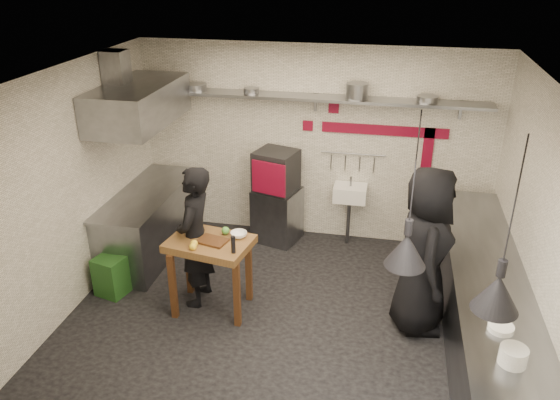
% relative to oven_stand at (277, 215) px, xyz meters
% --- Properties ---
extents(floor, '(5.00, 5.00, 0.00)m').
position_rel_oven_stand_xyz_m(floor, '(0.48, -1.79, -0.40)').
color(floor, black).
rests_on(floor, ground).
extents(ceiling, '(5.00, 5.00, 0.00)m').
position_rel_oven_stand_xyz_m(ceiling, '(0.48, -1.79, 2.40)').
color(ceiling, beige).
rests_on(ceiling, floor).
extents(wall_back, '(5.00, 0.04, 2.80)m').
position_rel_oven_stand_xyz_m(wall_back, '(0.48, 0.31, 1.00)').
color(wall_back, white).
rests_on(wall_back, floor).
extents(wall_front, '(5.00, 0.04, 2.80)m').
position_rel_oven_stand_xyz_m(wall_front, '(0.48, -3.89, 1.00)').
color(wall_front, white).
rests_on(wall_front, floor).
extents(wall_left, '(0.04, 4.20, 2.80)m').
position_rel_oven_stand_xyz_m(wall_left, '(-2.02, -1.79, 1.00)').
color(wall_left, white).
rests_on(wall_left, floor).
extents(wall_right, '(0.04, 4.20, 2.80)m').
position_rel_oven_stand_xyz_m(wall_right, '(2.98, -1.79, 1.00)').
color(wall_right, white).
rests_on(wall_right, floor).
extents(red_band_horiz, '(1.70, 0.02, 0.14)m').
position_rel_oven_stand_xyz_m(red_band_horiz, '(1.43, 0.29, 1.28)').
color(red_band_horiz, maroon).
rests_on(red_band_horiz, wall_back).
extents(red_band_vert, '(0.14, 0.02, 1.10)m').
position_rel_oven_stand_xyz_m(red_band_vert, '(2.03, 0.29, 0.80)').
color(red_band_vert, maroon).
rests_on(red_band_vert, wall_back).
extents(red_tile_a, '(0.14, 0.02, 0.14)m').
position_rel_oven_stand_xyz_m(red_tile_a, '(0.73, 0.29, 1.55)').
color(red_tile_a, maroon).
rests_on(red_tile_a, wall_back).
extents(red_tile_b, '(0.14, 0.02, 0.14)m').
position_rel_oven_stand_xyz_m(red_tile_b, '(0.38, 0.29, 1.28)').
color(red_tile_b, maroon).
rests_on(red_tile_b, wall_back).
extents(back_shelf, '(4.60, 0.34, 0.04)m').
position_rel_oven_stand_xyz_m(back_shelf, '(0.48, 0.13, 1.72)').
color(back_shelf, slate).
rests_on(back_shelf, wall_back).
extents(shelf_bracket_left, '(0.04, 0.06, 0.24)m').
position_rel_oven_stand_xyz_m(shelf_bracket_left, '(-1.42, 0.28, 1.62)').
color(shelf_bracket_left, slate).
rests_on(shelf_bracket_left, wall_back).
extents(shelf_bracket_mid, '(0.04, 0.06, 0.24)m').
position_rel_oven_stand_xyz_m(shelf_bracket_mid, '(0.48, 0.28, 1.62)').
color(shelf_bracket_mid, slate).
rests_on(shelf_bracket_mid, wall_back).
extents(shelf_bracket_right, '(0.04, 0.06, 0.24)m').
position_rel_oven_stand_xyz_m(shelf_bracket_right, '(2.38, 0.28, 1.62)').
color(shelf_bracket_right, slate).
rests_on(shelf_bracket_right, wall_back).
extents(pan_far_left, '(0.29, 0.29, 0.09)m').
position_rel_oven_stand_xyz_m(pan_far_left, '(-1.17, 0.13, 1.79)').
color(pan_far_left, slate).
rests_on(pan_far_left, back_shelf).
extents(pan_mid_left, '(0.23, 0.23, 0.07)m').
position_rel_oven_stand_xyz_m(pan_mid_left, '(-0.38, 0.13, 1.78)').
color(pan_mid_left, slate).
rests_on(pan_mid_left, back_shelf).
extents(stock_pot, '(0.37, 0.37, 0.20)m').
position_rel_oven_stand_xyz_m(stock_pot, '(1.04, 0.13, 1.84)').
color(stock_pot, slate).
rests_on(stock_pot, back_shelf).
extents(pan_right, '(0.34, 0.34, 0.08)m').
position_rel_oven_stand_xyz_m(pan_right, '(1.94, 0.13, 1.78)').
color(pan_right, slate).
rests_on(pan_right, back_shelf).
extents(oven_stand, '(0.73, 0.70, 0.80)m').
position_rel_oven_stand_xyz_m(oven_stand, '(0.00, 0.00, 0.00)').
color(oven_stand, slate).
rests_on(oven_stand, floor).
extents(combi_oven, '(0.66, 0.63, 0.58)m').
position_rel_oven_stand_xyz_m(combi_oven, '(-0.01, -0.01, 0.69)').
color(combi_oven, black).
rests_on(combi_oven, oven_stand).
extents(oven_door, '(0.49, 0.17, 0.46)m').
position_rel_oven_stand_xyz_m(oven_door, '(-0.05, -0.31, 0.69)').
color(oven_door, maroon).
rests_on(oven_door, combi_oven).
extents(oven_glass, '(0.34, 0.11, 0.34)m').
position_rel_oven_stand_xyz_m(oven_glass, '(-0.00, -0.29, 0.69)').
color(oven_glass, black).
rests_on(oven_glass, oven_door).
extents(hand_sink, '(0.46, 0.34, 0.22)m').
position_rel_oven_stand_xyz_m(hand_sink, '(1.03, 0.13, 0.38)').
color(hand_sink, white).
rests_on(hand_sink, wall_back).
extents(sink_tap, '(0.03, 0.03, 0.14)m').
position_rel_oven_stand_xyz_m(sink_tap, '(1.03, 0.13, 0.56)').
color(sink_tap, slate).
rests_on(sink_tap, hand_sink).
extents(sink_drain, '(0.06, 0.06, 0.66)m').
position_rel_oven_stand_xyz_m(sink_drain, '(1.03, 0.09, -0.06)').
color(sink_drain, slate).
rests_on(sink_drain, floor).
extents(utensil_rail, '(0.90, 0.02, 0.02)m').
position_rel_oven_stand_xyz_m(utensil_rail, '(1.03, 0.27, 0.92)').
color(utensil_rail, slate).
rests_on(utensil_rail, wall_back).
extents(counter_right, '(0.70, 3.80, 0.90)m').
position_rel_oven_stand_xyz_m(counter_right, '(2.63, -1.79, 0.05)').
color(counter_right, slate).
rests_on(counter_right, floor).
extents(counter_right_top, '(0.76, 3.90, 0.03)m').
position_rel_oven_stand_xyz_m(counter_right_top, '(2.63, -1.79, 0.52)').
color(counter_right_top, slate).
rests_on(counter_right_top, counter_right).
extents(plate_stack, '(0.28, 0.28, 0.15)m').
position_rel_oven_stand_xyz_m(plate_stack, '(2.60, -3.28, 0.61)').
color(plate_stack, white).
rests_on(plate_stack, counter_right_top).
extents(small_bowl_right, '(0.28, 0.28, 0.05)m').
position_rel_oven_stand_xyz_m(small_bowl_right, '(2.58, -2.86, 0.56)').
color(small_bowl_right, white).
rests_on(small_bowl_right, counter_right_top).
extents(counter_left, '(0.70, 1.90, 0.90)m').
position_rel_oven_stand_xyz_m(counter_left, '(-1.67, -0.74, 0.05)').
color(counter_left, slate).
rests_on(counter_left, floor).
extents(counter_left_top, '(0.76, 2.00, 0.03)m').
position_rel_oven_stand_xyz_m(counter_left_top, '(-1.67, -0.74, 0.52)').
color(counter_left_top, slate).
rests_on(counter_left_top, counter_left).
extents(extractor_hood, '(0.78, 1.60, 0.50)m').
position_rel_oven_stand_xyz_m(extractor_hood, '(-1.62, -0.74, 1.75)').
color(extractor_hood, slate).
rests_on(extractor_hood, ceiling).
extents(hood_duct, '(0.28, 0.28, 0.50)m').
position_rel_oven_stand_xyz_m(hood_duct, '(-1.87, -0.74, 2.15)').
color(hood_duct, slate).
rests_on(hood_duct, ceiling).
extents(green_bin, '(0.42, 0.42, 0.50)m').
position_rel_oven_stand_xyz_m(green_bin, '(-1.71, -1.78, -0.15)').
color(green_bin, '#20501B').
rests_on(green_bin, floor).
extents(prep_table, '(1.01, 0.78, 0.92)m').
position_rel_oven_stand_xyz_m(prep_table, '(-0.40, -1.83, 0.06)').
color(prep_table, brown).
rests_on(prep_table, floor).
extents(cutting_board, '(0.37, 0.30, 0.02)m').
position_rel_oven_stand_xyz_m(cutting_board, '(-0.35, -1.85, 0.53)').
color(cutting_board, '#4B2B15').
rests_on(cutting_board, prep_table).
extents(pepper_mill, '(0.06, 0.06, 0.20)m').
position_rel_oven_stand_xyz_m(pepper_mill, '(-0.05, -2.04, 0.62)').
color(pepper_mill, black).
rests_on(pepper_mill, prep_table).
extents(lemon_a, '(0.09, 0.09, 0.08)m').
position_rel_oven_stand_xyz_m(lemon_a, '(-0.51, -2.00, 0.56)').
color(lemon_a, yellow).
rests_on(lemon_a, prep_table).
extents(lemon_b, '(0.10, 0.10, 0.08)m').
position_rel_oven_stand_xyz_m(lemon_b, '(-0.50, -2.07, 0.56)').
color(lemon_b, yellow).
rests_on(lemon_b, prep_table).
extents(veg_ball, '(0.09, 0.09, 0.09)m').
position_rel_oven_stand_xyz_m(veg_ball, '(-0.26, -1.65, 0.57)').
color(veg_ball, '#4E9838').
rests_on(veg_ball, prep_table).
extents(steel_tray, '(0.17, 0.12, 0.03)m').
position_rel_oven_stand_xyz_m(steel_tray, '(-0.64, -1.70, 0.54)').
color(steel_tray, slate).
rests_on(steel_tray, prep_table).
extents(bowl, '(0.23, 0.23, 0.06)m').
position_rel_oven_stand_xyz_m(bowl, '(-0.09, -1.68, 0.55)').
color(bowl, white).
rests_on(bowl, prep_table).
extents(heat_lamp_near, '(0.46, 0.46, 1.39)m').
position_rel_oven_stand_xyz_m(heat_lamp_near, '(1.72, -2.74, 1.70)').
color(heat_lamp_near, black).
rests_on(heat_lamp_near, ceiling).
extents(heat_lamp_far, '(0.47, 0.47, 1.43)m').
position_rel_oven_stand_xyz_m(heat_lamp_far, '(2.41, -3.21, 1.69)').
color(heat_lamp_far, black).
rests_on(heat_lamp_far, ceiling).
extents(chef_left, '(0.42, 0.63, 1.74)m').
position_rel_oven_stand_xyz_m(chef_left, '(-0.61, -1.70, 0.47)').
color(chef_left, black).
rests_on(chef_left, floor).
extents(chef_right, '(0.69, 0.99, 1.92)m').
position_rel_oven_stand_xyz_m(chef_right, '(1.97, -1.66, 0.56)').
color(chef_right, black).
rests_on(chef_right, floor).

